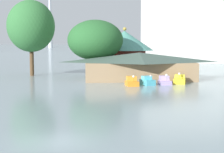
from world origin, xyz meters
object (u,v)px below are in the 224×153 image
Objects in this scene: pedal_boat_lavender at (165,81)px; background_building_block at (181,25)px; green_roof_pavilion at (125,49)px; shoreline_tree_mid at (95,40)px; pedal_boat_orange at (132,82)px; pedal_boat_yellow at (180,80)px; pedal_boat_cyan at (147,81)px; boathouse at (139,66)px; shoreline_tree_tall_left at (31,26)px.

pedal_boat_lavender is 0.11× the size of background_building_block.
background_building_block is (16.83, 56.49, 11.08)m from pedal_boat_lavender.
pedal_boat_lavender is at bearing -75.74° from green_roof_pavilion.
pedal_boat_lavender is at bearing -43.85° from shoreline_tree_mid.
pedal_boat_orange is 18.81m from green_roof_pavilion.
pedal_boat_yellow is 0.12× the size of background_building_block.
pedal_boat_orange is 1.02× the size of pedal_boat_lavender.
green_roof_pavilion reaches higher than pedal_boat_cyan.
pedal_boat_lavender is 0.13× the size of boathouse.
shoreline_tree_tall_left is at bearing -126.77° from pedal_boat_lavender.
pedal_boat_orange is 0.25× the size of shoreline_tree_mid.
boathouse is 0.81× the size of background_building_block.
shoreline_tree_tall_left reaches higher than green_roof_pavilion.
pedal_boat_yellow is 0.15× the size of boathouse.
background_building_block is at bearing 60.17° from shoreline_tree_mid.
background_building_block is (21.79, 57.78, 11.04)m from pedal_boat_orange.
pedal_boat_orange reaches higher than pedal_boat_cyan.
pedal_boat_cyan is 0.14× the size of boathouse.
pedal_boat_orange is at bearing -65.07° from shoreline_tree_mid.
shoreline_tree_tall_left is at bearing 158.88° from shoreline_tree_mid.
shoreline_tree_tall_left reaches higher than pedal_boat_lavender.
pedal_boat_lavender is 0.91× the size of pedal_boat_yellow.
green_roof_pavilion is at bearing 97.57° from boathouse.
shoreline_tree_tall_left is (-19.08, 14.63, 8.50)m from pedal_boat_cyan.
shoreline_tree_tall_left reaches higher than pedal_boat_cyan.
pedal_boat_yellow is at bearing -29.12° from shoreline_tree_tall_left.
background_building_block reaches higher than shoreline_tree_mid.
shoreline_tree_tall_left reaches higher than shoreline_tree_mid.
background_building_block is at bearing 159.75° from pedal_boat_lavender.
pedal_boat_cyan is at bearing -53.72° from shoreline_tree_mid.
boathouse is (-0.29, 6.68, 1.82)m from pedal_boat_cyan.
background_building_block is at bearing 47.73° from shoreline_tree_tall_left.
shoreline_tree_mid reaches higher than boathouse.
shoreline_tree_tall_left is at bearing -132.27° from background_building_block.
pedal_boat_cyan is at bearing -82.87° from pedal_boat_lavender.
pedal_boat_orange is 7.64m from pedal_boat_yellow.
shoreline_tree_tall_left is 57.30m from background_building_block.
shoreline_tree_mid is at bearing -108.39° from pedal_boat_yellow.
boathouse is at bearing -111.40° from background_building_block.
pedal_boat_cyan is 5.15m from pedal_boat_yellow.
shoreline_tree_tall_left is 1.38× the size of shoreline_tree_mid.
background_building_block reaches higher than pedal_boat_orange.
background_building_block is (19.72, 50.31, 9.23)m from boathouse.
green_roof_pavilion is 1.12× the size of shoreline_tree_mid.
shoreline_tree_tall_left reaches higher than boathouse.
pedal_boat_cyan is 18.11m from green_roof_pavilion.
green_roof_pavilion reaches higher than pedal_boat_orange.
pedal_boat_orange is 24.28m from shoreline_tree_tall_left.
background_building_block is (38.51, 42.36, 2.55)m from shoreline_tree_tall_left.
boathouse is at bearing -22.94° from shoreline_tree_tall_left.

